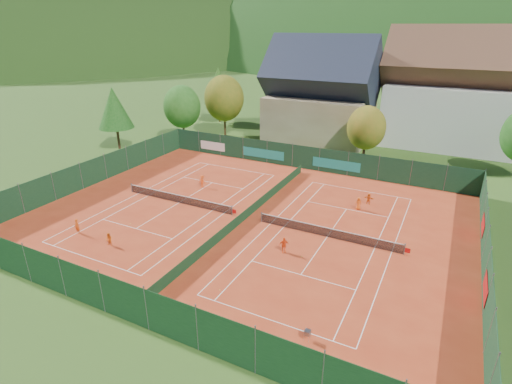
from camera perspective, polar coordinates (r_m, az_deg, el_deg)
The scene contains 31 objects.
ground at distance 38.33m, azimuth -1.36°, elevation -3.82°, with size 600.00×600.00×0.00m, color #2C4E18.
clay_pad at distance 38.32m, azimuth -1.36°, elevation -3.79°, with size 40.00×32.00×0.01m, color #A83318.
court_markings_left at distance 42.34m, azimuth -10.95°, elevation -1.51°, with size 11.03×23.83×0.00m.
court_markings_right at distance 35.66m, azimuth 10.12°, elevation -6.33°, with size 11.03×23.83×0.00m.
tennis_net_left at distance 42.06m, azimuth -10.83°, elevation -0.94°, with size 13.30×0.10×1.02m.
tennis_net_right at distance 35.38m, azimuth 10.42°, elevation -5.68°, with size 13.30×0.10×1.02m.
court_divider at distance 38.10m, azimuth -1.36°, elevation -3.12°, with size 0.03×28.80×1.00m.
fence_north at distance 51.53m, azimuth 6.63°, elevation 4.94°, with size 40.00×0.10×3.00m.
fence_south at distance 26.67m, azimuth -18.39°, elevation -14.54°, with size 40.00×0.04×3.00m.
fence_west at distance 49.71m, azimuth -22.17°, elevation 2.72°, with size 0.04×32.00×3.00m.
fence_east at distance 34.22m, azimuth 30.00°, elevation -7.83°, with size 0.09×32.00×3.00m.
chalet at distance 64.03m, azimuth 9.22°, elevation 13.08°, with size 16.20×12.00×16.00m.
hotel_block_a at distance 66.85m, azimuth 26.97°, elevation 12.02°, with size 21.60×11.00×17.25m.
tree_west_front at distance 64.18m, azimuth -10.53°, elevation 11.89°, with size 5.72×5.72×8.69m.
tree_west_mid at distance 66.71m, azimuth -4.58°, elevation 13.19°, with size 6.44×6.44×9.78m.
tree_west_back at distance 76.46m, azimuth -5.38°, elevation 14.90°, with size 5.60×5.60×10.00m.
tree_center at distance 54.58m, azimuth 15.49°, elevation 8.83°, with size 5.01×5.01×7.60m.
tree_west_side at distance 62.14m, azimuth -19.60°, elevation 11.25°, with size 5.04×5.04×9.00m.
mountain_backdrop at distance 269.94m, azimuth 29.13°, elevation 7.83°, with size 820.00×530.00×242.00m.
ball_hopper at distance 24.89m, azimuth 7.36°, elevation -19.29°, with size 0.34×0.34×0.80m.
loose_ball_0 at distance 39.10m, azimuth -17.55°, elevation -4.31°, with size 0.07×0.07×0.07m, color #CCD833.
loose_ball_1 at distance 28.83m, azimuth -5.18°, elevation -13.76°, with size 0.07×0.07×0.07m, color #CCD833.
loose_ball_2 at distance 39.48m, azimuth 3.16°, elevation -2.93°, with size 0.07×0.07×0.07m, color #CCD833.
loose_ball_3 at distance 47.76m, azimuth 0.21°, elevation 1.81°, with size 0.07×0.07×0.07m, color #CCD833.
loose_ball_4 at distance 32.49m, azimuth 6.53°, elevation -9.17°, with size 0.07×0.07×0.07m, color #CCD833.
player_left_near at distance 38.82m, azimuth -24.20°, elevation -4.47°, with size 0.50×0.33×1.37m, color #E65414.
player_left_mid at distance 35.73m, azimuth -20.25°, elevation -6.37°, with size 0.57×0.44×1.17m, color orange.
player_left_far at distance 45.74m, azimuth -7.68°, elevation 1.53°, with size 0.92×0.53×1.42m, color #FB5016.
player_right_near at distance 32.64m, azimuth 3.99°, elevation -7.55°, with size 0.81×0.34×1.39m, color #FA5016.
player_right_far_a at distance 41.15m, azimuth 14.43°, elevation -1.59°, with size 0.64×0.42×1.31m, color #E95714.
player_right_far_b at distance 42.72m, azimuth 15.80°, elevation -0.92°, with size 1.09×0.35×1.18m, color #ED5C15.
Camera 1 is at (16.30, -30.13, 17.18)m, focal length 28.00 mm.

